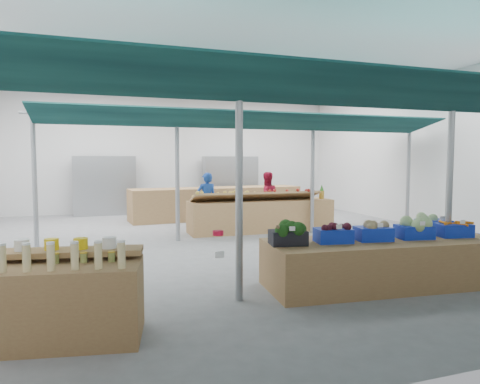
{
  "coord_description": "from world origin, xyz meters",
  "views": [
    {
      "loc": [
        -2.78,
        -9.31,
        1.86
      ],
      "look_at": [
        -0.18,
        -1.6,
        1.27
      ],
      "focal_mm": 32.0,
      "sensor_mm": 36.0,
      "label": 1
    }
  ],
  "objects_px": {
    "bottle_shelf": "(52,298)",
    "vendor_right": "(267,198)",
    "crate_stack": "(469,250)",
    "vendor_left": "(207,200)",
    "fruit_counter": "(261,216)",
    "veg_counter": "(384,263)"
  },
  "relations": [
    {
      "from": "crate_stack",
      "to": "fruit_counter",
      "type": "bearing_deg",
      "value": 114.41
    },
    {
      "from": "crate_stack",
      "to": "vendor_right",
      "type": "relative_size",
      "value": 0.37
    },
    {
      "from": "bottle_shelf",
      "to": "vendor_right",
      "type": "relative_size",
      "value": 1.25
    },
    {
      "from": "bottle_shelf",
      "to": "crate_stack",
      "type": "height_order",
      "value": "bottle_shelf"
    },
    {
      "from": "veg_counter",
      "to": "vendor_right",
      "type": "distance_m",
      "value": 6.33
    },
    {
      "from": "vendor_left",
      "to": "vendor_right",
      "type": "xyz_separation_m",
      "value": [
        1.8,
        0.0,
        0.0
      ]
    },
    {
      "from": "vendor_left",
      "to": "vendor_right",
      "type": "height_order",
      "value": "same"
    },
    {
      "from": "fruit_counter",
      "to": "vendor_left",
      "type": "distance_m",
      "value": 1.67
    },
    {
      "from": "crate_stack",
      "to": "vendor_right",
      "type": "distance_m",
      "value": 5.98
    },
    {
      "from": "bottle_shelf",
      "to": "vendor_left",
      "type": "bearing_deg",
      "value": 73.95
    },
    {
      "from": "bottle_shelf",
      "to": "crate_stack",
      "type": "bearing_deg",
      "value": 19.2
    },
    {
      "from": "bottle_shelf",
      "to": "vendor_right",
      "type": "bearing_deg",
      "value": 63.08
    },
    {
      "from": "crate_stack",
      "to": "vendor_right",
      "type": "height_order",
      "value": "vendor_right"
    },
    {
      "from": "fruit_counter",
      "to": "veg_counter",
      "type": "bearing_deg",
      "value": -90.29
    },
    {
      "from": "bottle_shelf",
      "to": "vendor_right",
      "type": "distance_m",
      "value": 8.56
    },
    {
      "from": "veg_counter",
      "to": "fruit_counter",
      "type": "distance_m",
      "value": 5.18
    },
    {
      "from": "veg_counter",
      "to": "vendor_right",
      "type": "xyz_separation_m",
      "value": [
        0.66,
        6.28,
        0.42
      ]
    },
    {
      "from": "vendor_left",
      "to": "veg_counter",
      "type": "bearing_deg",
      "value": 100.66
    },
    {
      "from": "fruit_counter",
      "to": "vendor_left",
      "type": "height_order",
      "value": "vendor_left"
    },
    {
      "from": "bottle_shelf",
      "to": "veg_counter",
      "type": "height_order",
      "value": "bottle_shelf"
    },
    {
      "from": "vendor_left",
      "to": "vendor_right",
      "type": "relative_size",
      "value": 1.0
    },
    {
      "from": "bottle_shelf",
      "to": "vendor_left",
      "type": "height_order",
      "value": "vendor_left"
    }
  ]
}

